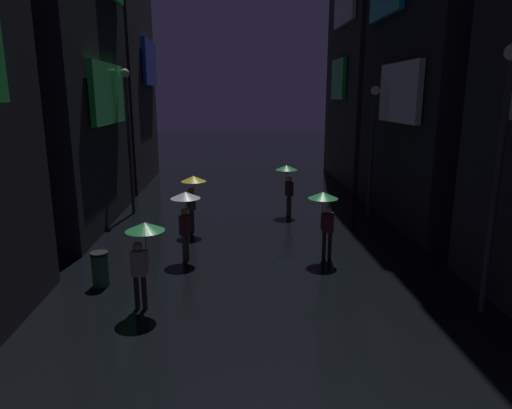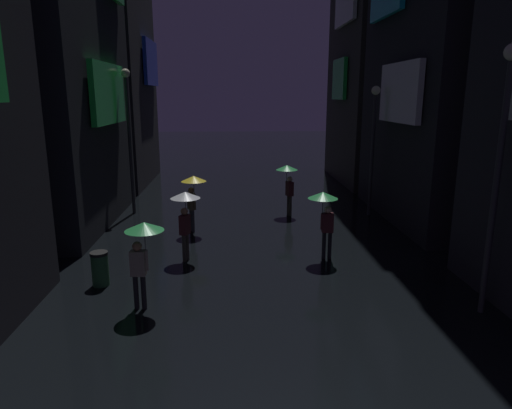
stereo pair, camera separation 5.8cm
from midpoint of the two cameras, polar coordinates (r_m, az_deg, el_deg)
pedestrian_far_right_green at (r=10.82m, az=-13.88°, el=-4.49°), size 0.90×0.90×2.12m
pedestrian_foreground_left_yellow at (r=16.67m, az=-7.78°, el=2.06°), size 0.90×0.90×2.12m
pedestrian_midstreet_centre_clear at (r=13.87m, az=-8.73°, el=-0.29°), size 0.90×0.90×2.12m
pedestrian_near_crossing_green at (r=19.03m, az=4.07°, el=3.57°), size 0.90×0.90×2.12m
pedestrian_foreground_right_green at (r=13.91m, az=8.67°, el=-0.24°), size 0.90×0.90×2.12m
streetlamp_right_far at (r=19.38m, az=14.53°, el=8.33°), size 0.36×0.36×5.31m
streetlamp_left_far at (r=19.76m, az=-15.53°, el=9.43°), size 0.36×0.36×5.98m
streetlamp_right_near at (r=11.20m, az=28.34°, el=5.55°), size 0.36×0.36×5.98m
trash_bin at (r=12.85m, az=-18.79°, el=-7.59°), size 0.46×0.46×0.93m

